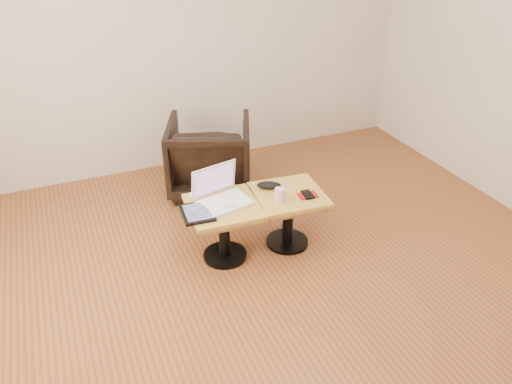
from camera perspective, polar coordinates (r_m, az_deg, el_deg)
name	(u,v)px	position (r m, az deg, el deg)	size (l,w,h in m)	color
room_shell	(295,105)	(2.59, 4.53, 9.83)	(4.52, 4.52, 2.71)	brown
side_table_left	(224,219)	(3.50, -3.71, -3.06)	(0.52, 0.52, 0.44)	black
side_table_right	(288,206)	(3.64, 3.72, -1.61)	(0.53, 0.53, 0.44)	black
laptop	(221,195)	(3.46, -4.00, -0.38)	(0.40, 0.35, 0.25)	white
tablet	(197,213)	(3.36, -6.73, -2.37)	(0.23, 0.28, 0.02)	black
charging_adapter	(192,195)	(3.57, -7.31, -0.30)	(0.04, 0.04, 0.02)	white
glasses_case	(269,185)	(3.62, 1.49, 0.77)	(0.18, 0.08, 0.06)	black
striped_cup	(280,195)	(3.46, 2.75, -0.34)	(0.08, 0.08, 0.10)	#DA6287
earbuds_tangle	(290,186)	(3.66, 3.94, 0.65)	(0.08, 0.05, 0.02)	white
phone_on_sleeve	(308,195)	(3.56, 5.92, -0.33)	(0.15, 0.13, 0.02)	#A50912
armchair	(210,156)	(4.40, -5.32, 4.16)	(0.70, 0.72, 0.65)	black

